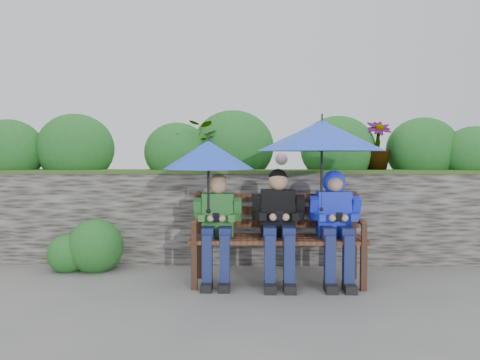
{
  "coord_description": "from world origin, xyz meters",
  "views": [
    {
      "loc": [
        0.1,
        -4.43,
        1.19
      ],
      "look_at": [
        0.0,
        0.1,
        0.95
      ],
      "focal_mm": 35.0,
      "sensor_mm": 36.0,
      "label": 1
    }
  ],
  "objects_px": {
    "boy_left": "(217,222)",
    "boy_right": "(335,217)",
    "boy_middle": "(278,220)",
    "umbrella_right": "(322,136)",
    "umbrella_left": "(208,155)",
    "park_bench": "(277,231)"
  },
  "relations": [
    {
      "from": "park_bench",
      "to": "umbrella_right",
      "type": "distance_m",
      "value": 0.98
    },
    {
      "from": "boy_right",
      "to": "boy_left",
      "type": "bearing_deg",
      "value": -179.55
    },
    {
      "from": "boy_left",
      "to": "umbrella_right",
      "type": "relative_size",
      "value": 0.85
    },
    {
      "from": "park_bench",
      "to": "boy_right",
      "type": "relative_size",
      "value": 1.52
    },
    {
      "from": "boy_middle",
      "to": "umbrella_left",
      "type": "height_order",
      "value": "umbrella_left"
    },
    {
      "from": "umbrella_left",
      "to": "umbrella_right",
      "type": "distance_m",
      "value": 1.05
    },
    {
      "from": "boy_left",
      "to": "boy_middle",
      "type": "bearing_deg",
      "value": -0.52
    },
    {
      "from": "park_bench",
      "to": "boy_right",
      "type": "distance_m",
      "value": 0.55
    },
    {
      "from": "umbrella_left",
      "to": "boy_right",
      "type": "bearing_deg",
      "value": 0.19
    },
    {
      "from": "park_bench",
      "to": "umbrella_right",
      "type": "bearing_deg",
      "value": -7.71
    },
    {
      "from": "boy_middle",
      "to": "umbrella_right",
      "type": "distance_m",
      "value": 0.87
    },
    {
      "from": "boy_right",
      "to": "umbrella_left",
      "type": "xyz_separation_m",
      "value": [
        -1.17,
        -0.0,
        0.57
      ]
    },
    {
      "from": "park_bench",
      "to": "boy_right",
      "type": "xyz_separation_m",
      "value": [
        0.53,
        -0.06,
        0.15
      ]
    },
    {
      "from": "boy_left",
      "to": "boy_right",
      "type": "bearing_deg",
      "value": 0.45
    },
    {
      "from": "boy_right",
      "to": "umbrella_left",
      "type": "distance_m",
      "value": 1.3
    },
    {
      "from": "umbrella_left",
      "to": "umbrella_right",
      "type": "bearing_deg",
      "value": 0.29
    },
    {
      "from": "park_bench",
      "to": "boy_left",
      "type": "xyz_separation_m",
      "value": [
        -0.55,
        -0.06,
        0.09
      ]
    },
    {
      "from": "boy_middle",
      "to": "boy_left",
      "type": "bearing_deg",
      "value": 179.48
    },
    {
      "from": "boy_middle",
      "to": "umbrella_right",
      "type": "relative_size",
      "value": 0.9
    },
    {
      "from": "boy_left",
      "to": "umbrella_right",
      "type": "distance_m",
      "value": 1.24
    },
    {
      "from": "park_bench",
      "to": "boy_left",
      "type": "height_order",
      "value": "boy_left"
    },
    {
      "from": "boy_left",
      "to": "umbrella_left",
      "type": "distance_m",
      "value": 0.63
    }
  ]
}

